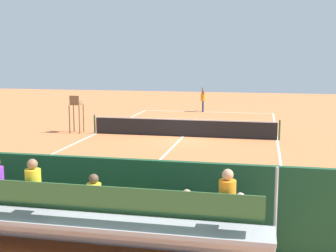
% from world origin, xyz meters
% --- Properties ---
extents(ground_plane, '(60.00, 60.00, 0.00)m').
position_xyz_m(ground_plane, '(0.00, 0.00, 0.00)').
color(ground_plane, '#D17542').
extents(court_line_markings, '(10.10, 22.20, 0.01)m').
position_xyz_m(court_line_markings, '(0.00, -0.04, 0.00)').
color(court_line_markings, white).
rests_on(court_line_markings, ground).
extents(tennis_net, '(10.30, 0.10, 1.07)m').
position_xyz_m(tennis_net, '(0.00, 0.00, 0.50)').
color(tennis_net, black).
rests_on(tennis_net, ground).
extents(backdrop_wall, '(18.00, 0.16, 2.00)m').
position_xyz_m(backdrop_wall, '(0.00, 14.00, 1.00)').
color(backdrop_wall, '#1E4C2D').
rests_on(backdrop_wall, ground).
extents(bleacher_stand, '(9.06, 2.40, 2.48)m').
position_xyz_m(bleacher_stand, '(-0.03, 15.36, 0.96)').
color(bleacher_stand, '#B2B2B7').
rests_on(bleacher_stand, ground).
extents(umpire_chair, '(0.67, 0.67, 2.14)m').
position_xyz_m(umpire_chair, '(6.20, 0.02, 1.31)').
color(umpire_chair, brown).
rests_on(umpire_chair, ground).
extents(courtside_bench, '(1.80, 0.40, 0.93)m').
position_xyz_m(courtside_bench, '(-2.71, 13.27, 0.56)').
color(courtside_bench, '#9E754C').
rests_on(courtside_bench, ground).
extents(equipment_bag, '(0.90, 0.36, 0.36)m').
position_xyz_m(equipment_bag, '(-0.55, 13.40, 0.18)').
color(equipment_bag, '#334C8C').
rests_on(equipment_bag, ground).
extents(tennis_player, '(0.40, 0.55, 1.93)m').
position_xyz_m(tennis_player, '(0.38, -11.05, 1.02)').
color(tennis_player, navy).
rests_on(tennis_player, ground).
extents(tennis_racket, '(0.57, 0.41, 0.03)m').
position_xyz_m(tennis_racket, '(1.18, -11.29, 0.01)').
color(tennis_racket, black).
rests_on(tennis_racket, ground).
extents(tennis_ball_near, '(0.07, 0.07, 0.07)m').
position_xyz_m(tennis_ball_near, '(1.47, -9.48, 0.03)').
color(tennis_ball_near, '#CCDB33').
rests_on(tennis_ball_near, ground).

